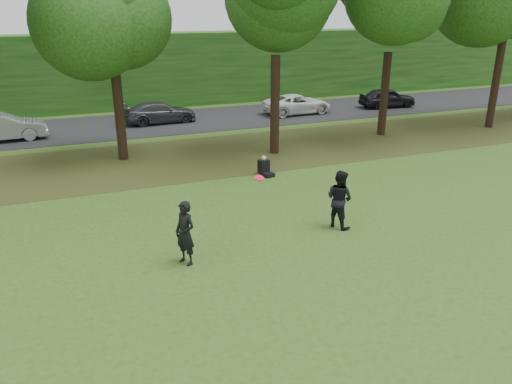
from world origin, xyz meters
The scene contains 9 objects.
ground centered at (0.00, 0.00, 0.00)m, with size 120.00×120.00×0.00m, color #304F18.
leaf_litter centered at (0.00, 13.00, 0.01)m, with size 60.00×7.00×0.01m, color #413317.
street centered at (0.00, 21.00, 0.01)m, with size 70.00×7.00×0.02m, color black.
far_hedge centered at (0.00, 27.00, 2.50)m, with size 70.00×3.00×5.00m, color #124013.
player_left centered at (-2.73, 2.94, 0.91)m, with size 0.67×0.44×1.82m, color black.
player_right centered at (2.46, 3.58, 0.95)m, with size 0.92×0.72×1.89m, color black.
parked_cars centered at (-0.20, 20.43, 0.69)m, with size 38.23×3.27×1.45m.
frisbee centered at (-0.53, 3.00, 2.21)m, with size 0.33×0.32×0.12m.
seated_person centered at (2.26, 9.31, 0.31)m, with size 0.56×0.80×0.83m.
Camera 1 is at (-5.45, -9.24, 6.71)m, focal length 35.00 mm.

